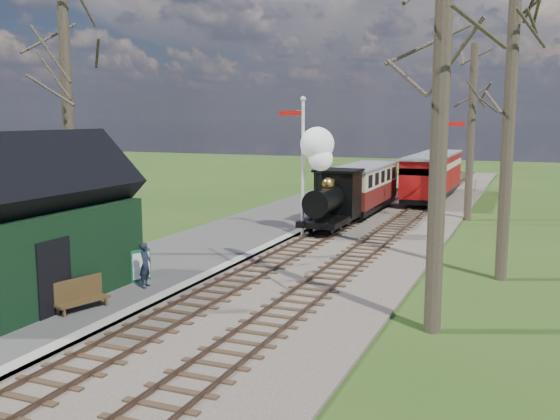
{
  "coord_description": "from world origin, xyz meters",
  "views": [
    {
      "loc": [
        8.71,
        -9.38,
        5.37
      ],
      "look_at": [
        -0.83,
        13.71,
        1.6
      ],
      "focal_mm": 40.0,
      "sensor_mm": 36.0,
      "label": 1
    }
  ],
  "objects_px": {
    "station_shed": "(35,227)",
    "coach": "(364,186)",
    "person": "(145,265)",
    "semaphore_far": "(442,158)",
    "sign_board": "(141,265)",
    "red_carriage_b": "(439,172)",
    "locomotive": "(329,187)",
    "bench": "(80,295)",
    "semaphore_near": "(301,157)",
    "red_carriage_a": "(426,179)"
  },
  "relations": [
    {
      "from": "station_shed",
      "to": "coach",
      "type": "relative_size",
      "value": 0.84
    },
    {
      "from": "coach",
      "to": "person",
      "type": "relative_size",
      "value": 5.46
    },
    {
      "from": "coach",
      "to": "person",
      "type": "distance_m",
      "value": 17.74
    },
    {
      "from": "semaphore_far",
      "to": "sign_board",
      "type": "height_order",
      "value": "semaphore_far"
    },
    {
      "from": "station_shed",
      "to": "person",
      "type": "relative_size",
      "value": 4.56
    },
    {
      "from": "red_carriage_b",
      "to": "person",
      "type": "distance_m",
      "value": 28.15
    },
    {
      "from": "locomotive",
      "to": "bench",
      "type": "relative_size",
      "value": 3.02
    },
    {
      "from": "semaphore_far",
      "to": "bench",
      "type": "relative_size",
      "value": 3.67
    },
    {
      "from": "semaphore_far",
      "to": "sign_board",
      "type": "distance_m",
      "value": 17.09
    },
    {
      "from": "locomotive",
      "to": "sign_board",
      "type": "bearing_deg",
      "value": -103.57
    },
    {
      "from": "coach",
      "to": "person",
      "type": "bearing_deg",
      "value": -96.88
    },
    {
      "from": "semaphore_near",
      "to": "red_carriage_a",
      "type": "relative_size",
      "value": 1.1
    },
    {
      "from": "red_carriage_a",
      "to": "semaphore_far",
      "type": "bearing_deg",
      "value": -74.43
    },
    {
      "from": "person",
      "to": "station_shed",
      "type": "bearing_deg",
      "value": 120.78
    },
    {
      "from": "sign_board",
      "to": "coach",
      "type": "bearing_deg",
      "value": 81.11
    },
    {
      "from": "red_carriage_b",
      "to": "bench",
      "type": "relative_size",
      "value": 3.64
    },
    {
      "from": "locomotive",
      "to": "coach",
      "type": "bearing_deg",
      "value": 89.89
    },
    {
      "from": "coach",
      "to": "sign_board",
      "type": "distance_m",
      "value": 17.31
    },
    {
      "from": "coach",
      "to": "person",
      "type": "xyz_separation_m",
      "value": [
        -2.12,
        -17.6,
        -0.69
      ]
    },
    {
      "from": "locomotive",
      "to": "red_carriage_b",
      "type": "xyz_separation_m",
      "value": [
        2.61,
        16.21,
        -0.52
      ]
    },
    {
      "from": "sign_board",
      "to": "semaphore_near",
      "type": "bearing_deg",
      "value": 78.51
    },
    {
      "from": "semaphore_near",
      "to": "red_carriage_b",
      "type": "xyz_separation_m",
      "value": [
        3.37,
        17.87,
        -1.98
      ]
    },
    {
      "from": "station_shed",
      "to": "red_carriage_b",
      "type": "xyz_separation_m",
      "value": [
        6.9,
        29.87,
        -0.63
      ]
    },
    {
      "from": "red_carriage_b",
      "to": "sign_board",
      "type": "distance_m",
      "value": 27.74
    },
    {
      "from": "semaphore_near",
      "to": "locomotive",
      "type": "bearing_deg",
      "value": 65.48
    },
    {
      "from": "semaphore_near",
      "to": "semaphore_far",
      "type": "relative_size",
      "value": 1.09
    },
    {
      "from": "sign_board",
      "to": "person",
      "type": "bearing_deg",
      "value": -43.71
    },
    {
      "from": "station_shed",
      "to": "semaphore_far",
      "type": "height_order",
      "value": "semaphore_far"
    },
    {
      "from": "locomotive",
      "to": "red_carriage_a",
      "type": "relative_size",
      "value": 0.83
    },
    {
      "from": "semaphore_near",
      "to": "person",
      "type": "xyz_separation_m",
      "value": [
        -1.35,
        -9.87,
        -2.73
      ]
    },
    {
      "from": "sign_board",
      "to": "bench",
      "type": "bearing_deg",
      "value": -86.5
    },
    {
      "from": "red_carriage_a",
      "to": "red_carriage_b",
      "type": "relative_size",
      "value": 1.0
    },
    {
      "from": "station_shed",
      "to": "person",
      "type": "distance_m",
      "value": 3.34
    },
    {
      "from": "sign_board",
      "to": "red_carriage_a",
      "type": "bearing_deg",
      "value": 76.36
    },
    {
      "from": "locomotive",
      "to": "sign_board",
      "type": "relative_size",
      "value": 4.64
    },
    {
      "from": "coach",
      "to": "red_carriage_a",
      "type": "xyz_separation_m",
      "value": [
        2.6,
        4.64,
        0.06
      ]
    },
    {
      "from": "semaphore_far",
      "to": "person",
      "type": "distance_m",
      "value": 17.33
    },
    {
      "from": "semaphore_far",
      "to": "red_carriage_a",
      "type": "distance_m",
      "value": 6.83
    },
    {
      "from": "person",
      "to": "red_carriage_b",
      "type": "bearing_deg",
      "value": -23.28
    },
    {
      "from": "coach",
      "to": "red_carriage_b",
      "type": "xyz_separation_m",
      "value": [
        2.6,
        10.14,
        0.06
      ]
    },
    {
      "from": "coach",
      "to": "bench",
      "type": "height_order",
      "value": "coach"
    },
    {
      "from": "locomotive",
      "to": "bench",
      "type": "bearing_deg",
      "value": -99.95
    },
    {
      "from": "semaphore_near",
      "to": "red_carriage_a",
      "type": "bearing_deg",
      "value": 74.76
    },
    {
      "from": "locomotive",
      "to": "bench",
      "type": "distance_m",
      "value": 14.39
    },
    {
      "from": "semaphore_far",
      "to": "red_carriage_b",
      "type": "relative_size",
      "value": 1.01
    },
    {
      "from": "station_shed",
      "to": "semaphore_near",
      "type": "bearing_deg",
      "value": 73.62
    },
    {
      "from": "red_carriage_a",
      "to": "sign_board",
      "type": "distance_m",
      "value": 22.37
    },
    {
      "from": "red_carriage_a",
      "to": "bench",
      "type": "bearing_deg",
      "value": -101.58
    },
    {
      "from": "bench",
      "to": "person",
      "type": "distance_m",
      "value": 2.59
    },
    {
      "from": "locomotive",
      "to": "coach",
      "type": "relative_size",
      "value": 0.63
    }
  ]
}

